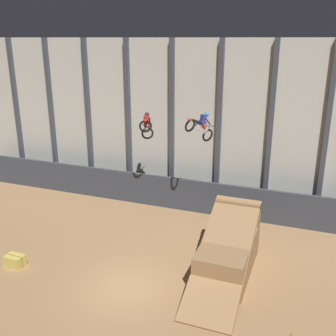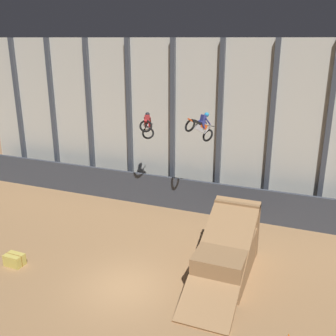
% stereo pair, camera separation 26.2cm
% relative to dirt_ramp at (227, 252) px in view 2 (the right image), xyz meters
% --- Properties ---
extents(ground_plane, '(60.00, 60.00, 0.00)m').
position_rel_dirt_ramp_xyz_m(ground_plane, '(-3.85, -2.96, -0.98)').
color(ground_plane, '#9E754C').
extents(arena_back_wall, '(32.00, 0.40, 10.39)m').
position_rel_dirt_ramp_xyz_m(arena_back_wall, '(-3.85, 7.10, 4.21)').
color(arena_back_wall, beige).
rests_on(arena_back_wall, ground_plane).
extents(lower_barrier, '(31.36, 0.20, 2.07)m').
position_rel_dirt_ramp_xyz_m(lower_barrier, '(-3.85, 5.69, 0.05)').
color(lower_barrier, '#383D47').
rests_on(lower_barrier, ground_plane).
extents(dirt_ramp, '(2.21, 6.39, 2.94)m').
position_rel_dirt_ramp_xyz_m(dirt_ramp, '(0.00, 0.00, 0.00)').
color(dirt_ramp, '#966F48').
rests_on(dirt_ramp, ground_plane).
extents(rider_bike_left_air, '(1.23, 1.82, 1.68)m').
position_rel_dirt_ramp_xyz_m(rider_bike_left_air, '(-6.03, 4.51, 4.52)').
color(rider_bike_left_air, black).
extents(rider_bike_right_air, '(1.56, 1.79, 1.68)m').
position_rel_dirt_ramp_xyz_m(rider_bike_right_air, '(-2.64, 3.99, 4.87)').
color(rider_bike_right_air, black).
extents(hay_bale_trackside, '(0.92, 0.62, 0.57)m').
position_rel_dirt_ramp_xyz_m(hay_bale_trackside, '(-9.55, -3.29, -0.70)').
color(hay_bale_trackside, '#CCB751').
rests_on(hay_bale_trackside, ground_plane).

